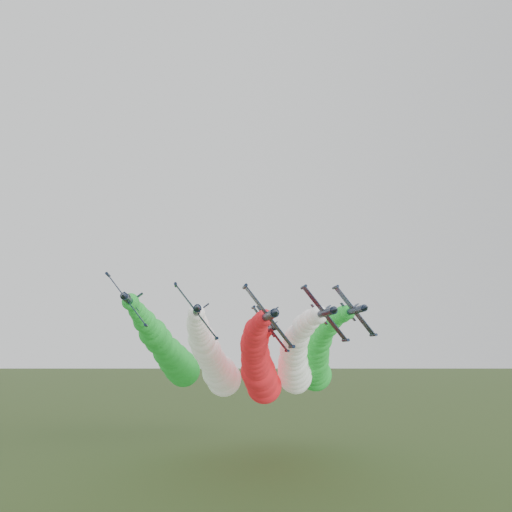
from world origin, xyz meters
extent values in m
cylinder|color=black|center=(-2.61, -6.12, 33.90)|extent=(1.77, 10.30, 1.77)
cone|color=black|center=(-2.61, -12.18, 33.90)|extent=(1.61, 2.06, 1.61)
cone|color=black|center=(-2.61, -0.51, 33.90)|extent=(1.61, 1.03, 1.61)
ellipsoid|color=black|center=(-2.25, -8.41, 34.18)|extent=(1.12, 2.15, 1.16)
cube|color=black|center=(-2.74, -6.35, 33.79)|extent=(6.92, 2.17, 8.71)
cylinder|color=black|center=(-6.15, -6.35, 38.10)|extent=(0.71, 2.98, 0.71)
cylinder|color=black|center=(0.66, -6.35, 29.48)|extent=(0.71, 2.98, 0.71)
cube|color=black|center=(-1.57, -1.77, 34.71)|extent=(2.16, 1.72, 1.76)
cube|color=black|center=(-2.47, -1.77, 34.00)|extent=(2.78, 1.26, 3.48)
sphere|color=red|center=(-2.61, -2.11, 33.90)|extent=(2.65, 2.65, 2.65)
sphere|color=red|center=(-2.58, 1.20, 33.77)|extent=(2.81, 2.81, 2.81)
sphere|color=red|center=(-2.50, 4.51, 33.51)|extent=(3.06, 3.06, 3.06)
sphere|color=red|center=(-2.38, 7.82, 33.17)|extent=(3.33, 3.33, 3.33)
sphere|color=red|center=(-2.20, 11.13, 32.74)|extent=(4.30, 4.30, 4.30)
sphere|color=red|center=(-1.97, 14.44, 32.24)|extent=(4.49, 4.49, 4.49)
sphere|color=red|center=(-1.69, 17.76, 31.68)|extent=(4.27, 4.27, 4.27)
sphere|color=red|center=(-1.36, 21.07, 31.06)|extent=(5.15, 5.15, 5.15)
sphere|color=red|center=(-0.98, 24.38, 30.39)|extent=(5.53, 5.53, 5.53)
sphere|color=red|center=(-0.55, 27.69, 29.66)|extent=(5.58, 5.58, 5.58)
sphere|color=red|center=(-0.06, 31.00, 28.88)|extent=(5.48, 5.48, 5.48)
sphere|color=red|center=(0.47, 34.31, 28.06)|extent=(6.07, 6.07, 6.07)
sphere|color=red|center=(1.06, 37.63, 27.18)|extent=(6.61, 6.61, 6.61)
sphere|color=red|center=(1.69, 40.94, 26.27)|extent=(6.96, 6.96, 6.96)
sphere|color=red|center=(2.38, 44.25, 25.31)|extent=(6.55, 6.55, 6.55)
sphere|color=red|center=(3.12, 47.56, 24.31)|extent=(8.75, 8.75, 8.75)
sphere|color=red|center=(3.90, 50.87, 23.26)|extent=(8.36, 8.36, 8.36)
sphere|color=red|center=(4.74, 54.18, 22.18)|extent=(8.93, 8.93, 8.93)
sphere|color=red|center=(5.63, 57.49, 21.06)|extent=(8.21, 8.21, 8.21)
sphere|color=red|center=(6.58, 60.81, 19.90)|extent=(9.58, 9.58, 9.58)
cylinder|color=black|center=(-12.89, 4.05, 35.33)|extent=(1.77, 10.30, 1.77)
cone|color=black|center=(-12.89, -2.02, 35.33)|extent=(1.61, 2.06, 1.61)
cone|color=black|center=(-12.89, 9.66, 35.33)|extent=(1.61, 1.03, 1.61)
ellipsoid|color=black|center=(-12.54, 1.76, 35.62)|extent=(1.12, 2.15, 1.16)
cube|color=black|center=(-13.03, 3.82, 35.23)|extent=(6.92, 2.17, 8.71)
cylinder|color=black|center=(-16.43, 3.82, 39.54)|extent=(0.71, 2.98, 0.71)
cylinder|color=black|center=(-9.62, 3.82, 30.92)|extent=(0.71, 2.98, 0.71)
cube|color=black|center=(-11.86, 8.40, 36.15)|extent=(2.16, 1.72, 1.76)
cube|color=black|center=(-12.76, 8.40, 35.44)|extent=(2.78, 1.26, 3.48)
sphere|color=white|center=(-12.89, 8.06, 35.33)|extent=(2.96, 2.96, 2.96)
sphere|color=white|center=(-12.87, 11.37, 35.21)|extent=(2.99, 2.99, 2.99)
sphere|color=white|center=(-12.79, 14.68, 34.95)|extent=(3.35, 3.35, 3.35)
sphere|color=white|center=(-12.67, 17.99, 34.60)|extent=(3.94, 3.94, 3.94)
sphere|color=white|center=(-12.49, 21.30, 34.18)|extent=(4.38, 4.38, 4.38)
sphere|color=white|center=(-12.26, 24.61, 33.68)|extent=(4.66, 4.66, 4.66)
sphere|color=white|center=(-11.98, 27.92, 33.12)|extent=(4.54, 4.54, 4.54)
sphere|color=white|center=(-11.65, 31.24, 32.50)|extent=(4.97, 4.97, 4.97)
sphere|color=white|center=(-11.27, 34.55, 31.83)|extent=(6.22, 6.22, 6.22)
sphere|color=white|center=(-10.83, 37.86, 31.10)|extent=(5.47, 5.47, 5.47)
sphere|color=white|center=(-10.35, 41.17, 30.32)|extent=(6.64, 6.64, 6.64)
sphere|color=white|center=(-9.82, 44.48, 29.49)|extent=(6.87, 6.87, 6.87)
sphere|color=white|center=(-9.23, 47.79, 28.62)|extent=(6.57, 6.57, 6.57)
sphere|color=white|center=(-8.60, 51.10, 27.71)|extent=(6.91, 6.91, 6.91)
sphere|color=white|center=(-7.91, 54.42, 26.75)|extent=(7.20, 7.20, 7.20)
sphere|color=white|center=(-7.17, 57.73, 25.74)|extent=(7.14, 7.14, 7.14)
sphere|color=white|center=(-6.38, 61.04, 24.70)|extent=(7.89, 7.89, 7.89)
sphere|color=white|center=(-5.54, 64.35, 23.62)|extent=(9.47, 9.47, 9.47)
sphere|color=white|center=(-4.65, 67.66, 22.49)|extent=(9.09, 9.09, 9.09)
sphere|color=white|center=(-3.71, 70.97, 21.33)|extent=(10.04, 10.04, 10.04)
cylinder|color=black|center=(8.00, 1.96, 35.06)|extent=(1.77, 10.30, 1.77)
cone|color=black|center=(8.00, -4.11, 35.06)|extent=(1.61, 2.06, 1.61)
cone|color=black|center=(8.00, 7.56, 35.06)|extent=(1.61, 1.03, 1.61)
ellipsoid|color=black|center=(8.36, -0.33, 35.35)|extent=(1.12, 2.15, 1.16)
cube|color=black|center=(7.87, 1.73, 34.96)|extent=(6.92, 2.17, 8.71)
cylinder|color=black|center=(4.46, 1.73, 39.27)|extent=(0.71, 2.98, 0.71)
cylinder|color=black|center=(11.27, 1.73, 30.64)|extent=(0.71, 2.98, 0.71)
cube|color=black|center=(9.03, 6.31, 35.88)|extent=(2.16, 1.72, 1.76)
cube|color=black|center=(8.14, 6.31, 35.17)|extent=(2.78, 1.26, 3.48)
sphere|color=white|center=(8.00, 5.96, 35.06)|extent=(3.21, 3.21, 3.21)
sphere|color=white|center=(8.03, 9.27, 34.94)|extent=(3.08, 3.08, 3.08)
sphere|color=white|center=(8.10, 12.59, 34.68)|extent=(3.86, 3.86, 3.86)
sphere|color=white|center=(8.23, 15.90, 34.33)|extent=(3.87, 3.87, 3.87)
sphere|color=white|center=(8.41, 19.21, 33.90)|extent=(4.61, 4.61, 4.61)
sphere|color=white|center=(8.64, 22.52, 33.41)|extent=(4.13, 4.13, 4.13)
sphere|color=white|center=(8.92, 25.83, 32.85)|extent=(4.28, 4.28, 4.28)
sphere|color=white|center=(9.25, 29.14, 32.23)|extent=(5.36, 5.36, 5.36)
sphere|color=white|center=(9.63, 32.45, 31.55)|extent=(5.69, 5.69, 5.69)
sphere|color=white|center=(10.06, 35.77, 30.83)|extent=(5.52, 5.52, 5.52)
sphere|color=white|center=(10.54, 39.08, 30.05)|extent=(6.14, 6.14, 6.14)
sphere|color=white|center=(11.08, 42.39, 29.22)|extent=(6.80, 6.80, 6.80)
sphere|color=white|center=(11.66, 45.70, 28.35)|extent=(6.23, 6.23, 6.23)
sphere|color=white|center=(12.30, 49.01, 27.43)|extent=(6.51, 6.51, 6.51)
sphere|color=white|center=(12.99, 52.32, 26.47)|extent=(7.85, 7.85, 7.85)
sphere|color=white|center=(13.72, 55.64, 25.47)|extent=(7.98, 7.98, 7.98)
sphere|color=white|center=(14.51, 58.95, 24.43)|extent=(8.87, 8.87, 8.87)
sphere|color=white|center=(15.35, 62.26, 23.34)|extent=(9.39, 9.39, 9.39)
sphere|color=white|center=(16.24, 65.57, 22.22)|extent=(9.64, 9.64, 9.64)
sphere|color=white|center=(17.18, 68.88, 21.06)|extent=(8.18, 8.18, 8.18)
cylinder|color=black|center=(-24.68, 9.81, 37.67)|extent=(1.77, 10.30, 1.77)
cone|color=black|center=(-24.68, 3.74, 37.67)|extent=(1.61, 2.06, 1.61)
cone|color=black|center=(-24.68, 15.42, 37.67)|extent=(1.61, 1.03, 1.61)
ellipsoid|color=black|center=(-24.32, 7.52, 37.96)|extent=(1.12, 2.15, 1.16)
cube|color=black|center=(-24.82, 9.58, 37.57)|extent=(6.92, 2.17, 8.71)
cylinder|color=black|center=(-28.22, 9.58, 41.88)|extent=(0.71, 2.98, 0.71)
cylinder|color=black|center=(-21.41, 9.58, 33.26)|extent=(0.71, 2.98, 0.71)
cube|color=black|center=(-23.65, 14.16, 38.49)|extent=(2.16, 1.72, 1.76)
cube|color=black|center=(-24.55, 14.16, 37.78)|extent=(2.78, 1.26, 3.48)
sphere|color=green|center=(-24.68, 13.81, 37.67)|extent=(3.10, 3.10, 3.10)
sphere|color=green|center=(-24.66, 17.13, 37.55)|extent=(2.74, 2.74, 2.74)
sphere|color=green|center=(-24.58, 20.44, 37.29)|extent=(2.86, 2.86, 2.86)
sphere|color=green|center=(-24.45, 23.75, 36.94)|extent=(3.49, 3.49, 3.49)
sphere|color=green|center=(-24.27, 27.06, 36.52)|extent=(3.68, 3.68, 3.68)
sphere|color=green|center=(-24.05, 30.37, 36.02)|extent=(4.13, 4.13, 4.13)
sphere|color=green|center=(-23.77, 33.68, 35.46)|extent=(5.00, 5.00, 5.00)
sphere|color=green|center=(-23.43, 36.99, 34.84)|extent=(4.62, 4.62, 4.62)
sphere|color=green|center=(-23.05, 40.31, 34.17)|extent=(5.00, 5.00, 5.00)
sphere|color=green|center=(-22.62, 43.62, 33.44)|extent=(6.67, 6.67, 6.67)
sphere|color=green|center=(-22.14, 46.93, 32.66)|extent=(6.18, 6.18, 6.18)
sphere|color=green|center=(-21.60, 50.24, 31.84)|extent=(6.93, 6.93, 6.93)
sphere|color=green|center=(-21.02, 53.55, 30.96)|extent=(5.84, 5.84, 5.84)
sphere|color=green|center=(-20.38, 56.86, 30.05)|extent=(6.65, 6.65, 6.65)
sphere|color=green|center=(-19.70, 60.18, 29.09)|extent=(7.89, 7.89, 7.89)
sphere|color=green|center=(-18.96, 63.49, 28.08)|extent=(7.67, 7.67, 7.67)
sphere|color=green|center=(-18.17, 66.80, 27.04)|extent=(8.96, 8.96, 8.96)
sphere|color=green|center=(-17.33, 70.11, 25.96)|extent=(9.16, 9.16, 9.16)
sphere|color=green|center=(-16.44, 73.42, 24.84)|extent=(9.92, 9.92, 9.92)
sphere|color=green|center=(-15.50, 76.73, 23.68)|extent=(9.88, 9.88, 9.88)
cylinder|color=black|center=(15.82, 10.05, 36.24)|extent=(1.77, 10.30, 1.77)
cone|color=black|center=(15.82, 3.98, 36.24)|extent=(1.61, 2.06, 1.61)
cone|color=black|center=(15.82, 15.66, 36.24)|extent=(1.61, 1.03, 1.61)
ellipsoid|color=black|center=(16.18, 7.76, 36.52)|extent=(1.12, 2.15, 1.16)
cube|color=black|center=(15.68, 9.82, 36.13)|extent=(6.92, 2.17, 8.71)
cylinder|color=black|center=(12.28, 9.82, 40.44)|extent=(0.71, 2.98, 0.71)
cylinder|color=black|center=(19.09, 9.82, 31.82)|extent=(0.71, 2.98, 0.71)
cube|color=black|center=(16.85, 14.40, 37.05)|extent=(2.16, 1.72, 1.76)
cube|color=black|center=(15.95, 14.40, 36.35)|extent=(2.78, 1.26, 3.48)
sphere|color=green|center=(15.82, 14.05, 36.24)|extent=(2.83, 2.83, 2.83)
sphere|color=green|center=(15.84, 17.37, 36.11)|extent=(3.31, 3.31, 3.31)
sphere|color=green|center=(15.92, 20.68, 35.86)|extent=(3.28, 3.28, 3.28)
sphere|color=green|center=(16.04, 23.99, 35.51)|extent=(3.76, 3.76, 3.76)
sphere|color=green|center=(16.22, 27.30, 35.08)|extent=(3.97, 3.97, 3.97)
sphere|color=green|center=(16.45, 30.61, 34.59)|extent=(5.00, 5.00, 5.00)
sphere|color=green|center=(16.73, 33.92, 34.03)|extent=(4.61, 4.61, 4.61)
sphere|color=green|center=(17.06, 37.24, 33.41)|extent=(5.18, 5.18, 5.18)
sphere|color=green|center=(17.44, 40.55, 32.73)|extent=(5.18, 5.18, 5.18)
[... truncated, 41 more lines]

